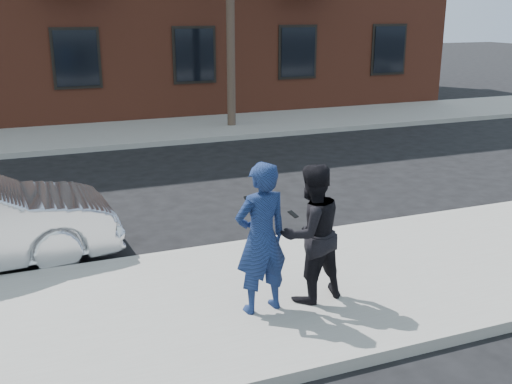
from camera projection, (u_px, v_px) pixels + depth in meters
name	position (u px, v px, depth m)	size (l,w,h in m)	color
ground	(184.00, 309.00, 7.65)	(100.00, 100.00, 0.00)	black
near_sidewalk	(189.00, 312.00, 7.41)	(50.00, 3.50, 0.15)	gray
near_curb	(157.00, 258.00, 9.01)	(50.00, 0.10, 0.15)	#999691
far_sidewalk	(85.00, 136.00, 17.64)	(50.00, 3.50, 0.15)	gray
far_curb	(92.00, 149.00, 16.04)	(50.00, 0.10, 0.15)	#999691
man_hoodie	(261.00, 238.00, 7.05)	(0.73, 0.54, 1.86)	navy
man_peacoat	(311.00, 233.00, 7.36)	(0.95, 0.80, 1.76)	black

